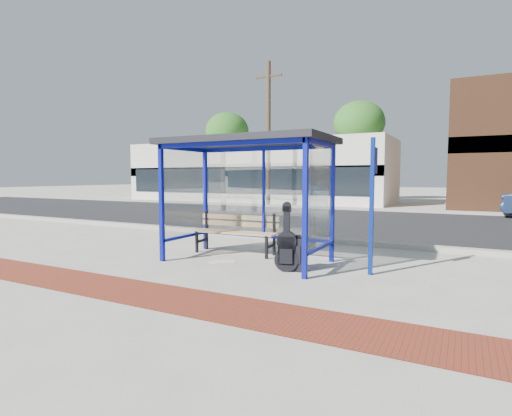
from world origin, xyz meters
The scene contains 19 objects.
ground centered at (0.00, 0.00, 0.00)m, with size 120.00×120.00×0.00m, color #B2ADA0.
brick_paver_strip centered at (0.00, -2.60, 0.01)m, with size 60.00×1.00×0.01m, color maroon.
curb_near centered at (0.00, 2.90, 0.06)m, with size 60.00×0.25×0.12m, color gray.
street_asphalt centered at (0.00, 8.00, 0.00)m, with size 60.00×10.00×0.00m, color black.
curb_far centered at (0.00, 13.10, 0.06)m, with size 60.00×0.25×0.12m, color gray.
far_sidewalk centered at (0.00, 15.00, 0.00)m, with size 60.00×4.00×0.01m, color #B2ADA0.
bus_shelter centered at (0.00, 0.07, 2.07)m, with size 3.30×1.80×2.42m.
storefront_white centered at (-9.00, 17.99, 2.00)m, with size 18.00×6.04×4.00m.
tree_left centered at (-14.00, 22.00, 5.45)m, with size 3.60×3.60×7.03m.
tree_mid centered at (-3.00, 22.00, 5.45)m, with size 3.60×3.60×7.03m.
utility_pole_west centered at (-6.00, 13.40, 4.11)m, with size 1.60×0.24×8.00m.
bench centered at (-0.60, 0.62, 0.51)m, with size 1.91×0.55×0.89m.
guitar_bag centered at (1.03, -0.42, 0.43)m, with size 0.44×0.24×1.16m.
suitcase centered at (1.13, -0.30, 0.30)m, with size 0.39×0.28×0.64m.
backpack centered at (0.92, -0.14, 0.15)m, with size 0.32×0.30×0.32m.
sign_post centered at (2.41, 0.03, 1.31)m, with size 0.09×0.29×2.33m.
newspaper_a centered at (-0.45, -0.34, 0.00)m, with size 0.35×0.27×0.01m, color white.
newspaper_b centered at (-0.36, -0.24, 0.00)m, with size 0.41×0.33×0.01m, color white.
newspaper_c centered at (-0.84, 0.33, 0.00)m, with size 0.38×0.30×0.01m, color white.
Camera 1 is at (3.77, -6.83, 1.68)m, focal length 28.00 mm.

